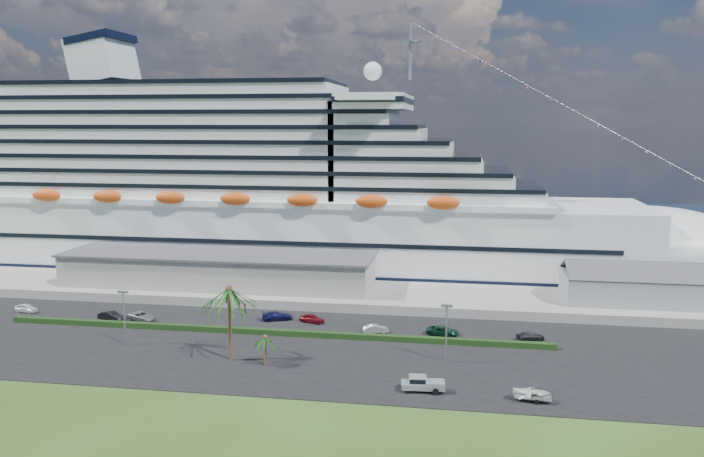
% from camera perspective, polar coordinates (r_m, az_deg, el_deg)
% --- Properties ---
extents(ground, '(420.00, 420.00, 0.00)m').
position_cam_1_polar(ground, '(93.70, -4.95, -12.04)').
color(ground, '#314918').
rests_on(ground, ground).
extents(asphalt_lot, '(140.00, 38.00, 0.12)m').
position_cam_1_polar(asphalt_lot, '(103.73, -3.44, -9.88)').
color(asphalt_lot, black).
rests_on(asphalt_lot, ground).
extents(wharf, '(240.00, 20.00, 1.80)m').
position_cam_1_polar(wharf, '(130.75, -0.63, -5.49)').
color(wharf, gray).
rests_on(wharf, ground).
extents(water, '(420.00, 160.00, 0.02)m').
position_cam_1_polar(water, '(218.41, 3.45, 0.11)').
color(water, black).
rests_on(water, ground).
extents(cruise_ship, '(191.00, 38.00, 54.00)m').
position_cam_1_polar(cruise_ship, '(155.84, -6.93, 2.69)').
color(cruise_ship, silver).
rests_on(cruise_ship, ground).
extents(terminal_building, '(61.00, 15.00, 6.30)m').
position_cam_1_polar(terminal_building, '(136.26, -11.06, -3.29)').
color(terminal_building, gray).
rests_on(terminal_building, wharf).
extents(port_shed, '(24.00, 12.31, 7.37)m').
position_cam_1_polar(port_shed, '(131.55, 22.36, -4.52)').
color(port_shed, gray).
rests_on(port_shed, wharf).
extents(hedge, '(88.00, 1.10, 0.90)m').
position_cam_1_polar(hedge, '(110.10, -6.97, -8.53)').
color(hedge, black).
rests_on(hedge, asphalt_lot).
extents(lamp_post_left, '(1.60, 0.35, 8.27)m').
position_cam_1_polar(lamp_post_left, '(109.00, -18.43, -6.50)').
color(lamp_post_left, gray).
rests_on(lamp_post_left, asphalt_lot).
extents(lamp_post_right, '(1.60, 0.35, 8.27)m').
position_cam_1_polar(lamp_post_right, '(96.91, 7.86, -8.03)').
color(lamp_post_right, gray).
rests_on(lamp_post_right, asphalt_lot).
extents(palm_tall, '(8.82, 8.82, 11.13)m').
position_cam_1_polar(palm_tall, '(97.36, -10.18, -5.65)').
color(palm_tall, '#47301E').
rests_on(palm_tall, ground).
extents(palm_short, '(3.53, 3.53, 4.56)m').
position_cam_1_polar(palm_short, '(95.89, -7.25, -9.26)').
color(palm_short, '#47301E').
rests_on(palm_short, ground).
extents(parked_car_0, '(4.61, 2.63, 1.48)m').
position_cam_1_polar(parked_car_0, '(134.40, -25.44, -6.00)').
color(parked_car_0, white).
rests_on(parked_car_0, asphalt_lot).
extents(parked_car_1, '(4.98, 2.85, 1.55)m').
position_cam_1_polar(parked_car_1, '(123.56, -19.39, -6.88)').
color(parked_car_1, black).
rests_on(parked_car_1, asphalt_lot).
extents(parked_car_2, '(5.70, 4.07, 1.44)m').
position_cam_1_polar(parked_car_2, '(122.05, -17.09, -6.98)').
color(parked_car_2, gray).
rests_on(parked_car_2, asphalt_lot).
extents(parked_car_3, '(5.46, 3.79, 1.47)m').
position_cam_1_polar(parked_car_3, '(117.64, -6.25, -7.22)').
color(parked_car_3, '#131342').
rests_on(parked_car_3, asphalt_lot).
extents(parked_car_4, '(4.49, 2.87, 1.42)m').
position_cam_1_polar(parked_car_4, '(115.70, -3.35, -7.47)').
color(parked_car_4, maroon).
rests_on(parked_car_4, asphalt_lot).
extents(parked_car_5, '(4.26, 2.62, 1.33)m').
position_cam_1_polar(parked_car_5, '(110.18, 2.00, -8.33)').
color(parked_car_5, '#9FA2A6').
rests_on(parked_car_5, asphalt_lot).
extents(parked_car_6, '(5.41, 3.23, 1.41)m').
position_cam_1_polar(parked_car_6, '(109.90, 7.54, -8.43)').
color(parked_car_6, '#0C321E').
rests_on(parked_car_6, asphalt_lot).
extents(parked_car_7, '(4.65, 3.00, 1.25)m').
position_cam_1_polar(parked_car_7, '(110.22, 14.62, -8.64)').
color(parked_car_7, black).
rests_on(parked_car_7, asphalt_lot).
extents(pickup_truck, '(5.57, 2.40, 1.92)m').
position_cam_1_polar(pickup_truck, '(87.94, 5.87, -12.67)').
color(pickup_truck, black).
rests_on(pickup_truck, asphalt_lot).
extents(boat_trailer, '(5.62, 3.89, 1.58)m').
position_cam_1_polar(boat_trailer, '(87.36, 14.82, -13.09)').
color(boat_trailer, gray).
rests_on(boat_trailer, asphalt_lot).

